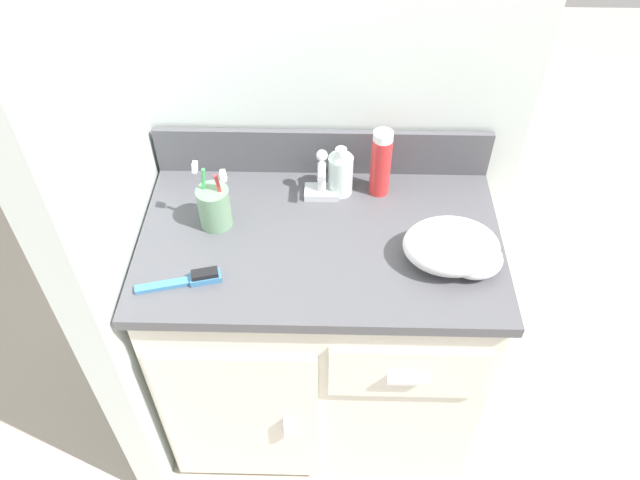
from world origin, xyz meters
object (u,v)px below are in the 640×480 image
toothbrush_cup (214,206)px  hairbrush (191,279)px  soap_dispenser (340,174)px  shaving_cream_can (381,163)px  hand_towel (456,249)px

toothbrush_cup → hairbrush: toothbrush_cup is taller
soap_dispenser → shaving_cream_can: (0.10, 0.00, 0.03)m
hairbrush → shaving_cream_can: bearing=22.3°
soap_dispenser → shaving_cream_can: bearing=2.0°
soap_dispenser → hand_towel: soap_dispenser is taller
soap_dispenser → hairbrush: 0.48m
soap_dispenser → hand_towel: 0.37m
hairbrush → hand_towel: (0.61, 0.08, 0.03)m
soap_dispenser → hairbrush: (-0.34, -0.33, -0.05)m
toothbrush_cup → hairbrush: size_ratio=0.94×
shaving_cream_can → hairbrush: 0.56m
toothbrush_cup → hand_towel: (0.58, -0.12, -0.01)m
hairbrush → soap_dispenser: bearing=29.4°
shaving_cream_can → soap_dispenser: bearing=-178.0°
toothbrush_cup → shaving_cream_can: size_ratio=0.97×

